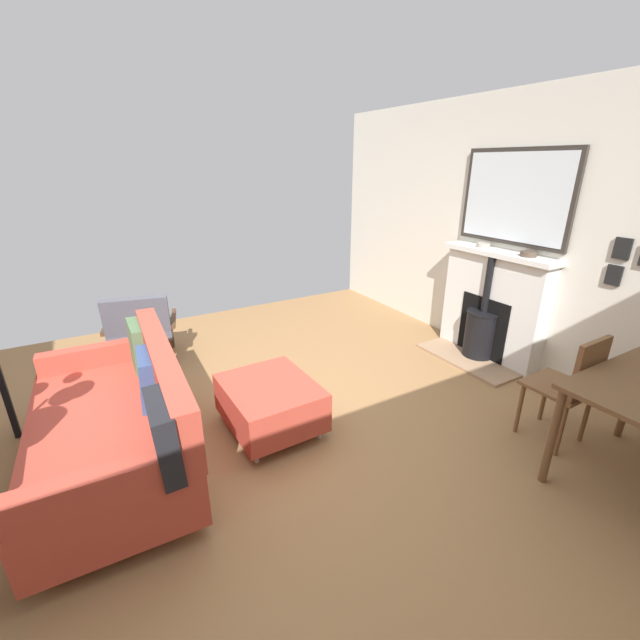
# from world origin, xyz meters

# --- Properties ---
(ground_plane) EXTENTS (5.73, 5.64, 0.01)m
(ground_plane) POSITION_xyz_m (0.00, 0.00, -0.00)
(ground_plane) COLOR olive
(wall_left) EXTENTS (0.12, 5.64, 2.62)m
(wall_left) POSITION_xyz_m (-2.86, 0.00, 1.31)
(wall_left) COLOR silver
(wall_left) RESTS_ON ground
(fireplace) EXTENTS (0.61, 1.21, 1.15)m
(fireplace) POSITION_xyz_m (-2.66, -0.02, 0.51)
(fireplace) COLOR #9E7A5B
(fireplace) RESTS_ON ground
(mirror_over_mantel) EXTENTS (0.04, 1.17, 0.89)m
(mirror_over_mantel) POSITION_xyz_m (-2.78, -0.02, 1.66)
(mirror_over_mantel) COLOR #2D2823
(mantel_bowl_near) EXTENTS (0.13, 0.13, 0.04)m
(mantel_bowl_near) POSITION_xyz_m (-2.68, -0.22, 1.17)
(mantel_bowl_near) COLOR #9E9384
(mantel_bowl_near) RESTS_ON fireplace
(mantel_bowl_far) EXTENTS (0.15, 0.15, 0.05)m
(mantel_bowl_far) POSITION_xyz_m (-2.68, 0.29, 1.18)
(mantel_bowl_far) COLOR #47382D
(mantel_bowl_far) RESTS_ON fireplace
(sofa) EXTENTS (0.97, 1.77, 0.84)m
(sofa) POSITION_xyz_m (0.90, -0.07, 0.36)
(sofa) COLOR #B2B2B7
(sofa) RESTS_ON ground
(ottoman) EXTENTS (0.66, 0.78, 0.40)m
(ottoman) POSITION_xyz_m (-0.14, 0.03, 0.24)
(ottoman) COLOR #B2B2B7
(ottoman) RESTS_ON ground
(armchair_accent) EXTENTS (0.78, 0.71, 0.77)m
(armchair_accent) POSITION_xyz_m (0.54, -1.67, 0.42)
(armchair_accent) COLOR #4C3321
(armchair_accent) RESTS_ON ground
(dining_chair_near_fireplace) EXTENTS (0.41, 0.41, 0.87)m
(dining_chair_near_fireplace) POSITION_xyz_m (-1.93, 1.27, 0.51)
(dining_chair_near_fireplace) COLOR brown
(dining_chair_near_fireplace) RESTS_ON ground
(photo_gallery_row) EXTENTS (0.02, 0.32, 0.39)m
(photo_gallery_row) POSITION_xyz_m (-2.79, 1.05, 1.26)
(photo_gallery_row) COLOR black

